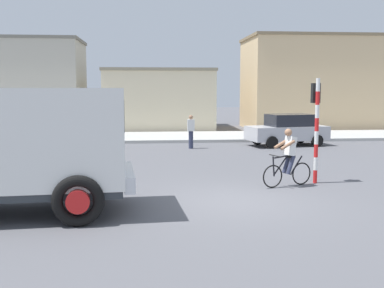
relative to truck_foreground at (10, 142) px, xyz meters
name	(u,v)px	position (x,y,z in m)	size (l,w,h in m)	color
ground_plane	(233,201)	(5.30, 0.73, -1.67)	(120.00, 120.00, 0.00)	#56565B
sidewalk_far	(185,137)	(5.30, 16.22, -1.59)	(80.00, 5.00, 0.16)	#ADADA8
truck_foreground	(10,142)	(0.00, 0.00, 0.00)	(5.59, 3.13, 2.90)	white
cyclist	(288,157)	(7.25, 2.42, -0.80)	(1.64, 0.72, 1.72)	black
traffic_light_pole	(316,116)	(8.24, 2.89, 0.40)	(0.24, 0.43, 3.20)	red
car_red_near	(288,130)	(10.18, 12.13, -0.85)	(4.25, 2.44, 1.60)	#B7B7BC
car_white_mid	(16,138)	(-2.41, 9.16, -0.85)	(4.26, 2.45, 1.60)	#B7B7BC
pedestrian_near_kerb	(191,131)	(5.19, 11.43, -0.82)	(0.34, 0.22, 1.62)	#2D334C
building_corner_left	(18,85)	(-5.75, 22.27, 1.45)	(8.83, 5.35, 6.23)	#B2AD9E
building_mid_block	(158,99)	(3.88, 22.97, 0.45)	(7.49, 8.01, 4.22)	beige
building_corner_right	(312,83)	(15.01, 22.19, 1.62)	(9.67, 5.94, 6.56)	#D1B284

